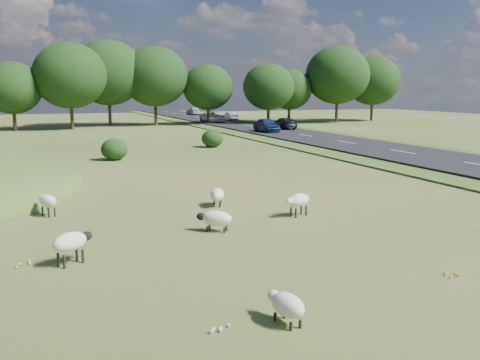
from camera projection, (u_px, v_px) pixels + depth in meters
name	position (u px, v px, depth m)	size (l,w,h in m)	color
ground	(134.00, 160.00, 38.00)	(160.00, 160.00, 0.00)	#32581B
road	(315.00, 138.00, 54.20)	(8.00, 150.00, 0.25)	black
treeline	(77.00, 77.00, 69.19)	(96.28, 14.66, 11.70)	black
shrubs	(115.00, 144.00, 42.43)	(24.53, 12.42, 1.56)	black
sheep_0	(48.00, 201.00, 21.23)	(0.86, 1.22, 0.85)	beige
sheep_1	(217.00, 195.00, 23.05)	(0.95, 1.39, 0.77)	beige
sheep_2	(298.00, 200.00, 21.16)	(1.32, 0.89, 0.91)	beige
sheep_3	(287.00, 305.00, 11.42)	(0.69, 1.23, 0.69)	beige
sheep_4	(71.00, 242.00, 15.29)	(1.33, 1.09, 0.96)	beige
sheep_5	(216.00, 218.00, 18.90)	(1.30, 1.09, 0.75)	beige
car_0	(193.00, 111.00, 102.14)	(1.91, 4.70, 1.36)	silver
car_1	(284.00, 123.00, 65.12)	(1.90, 4.67, 1.35)	black
car_3	(230.00, 116.00, 82.93)	(1.37, 3.94, 1.30)	#A5A6AC
car_4	(212.00, 117.00, 79.03)	(2.55, 5.53, 1.54)	white
car_5	(266.00, 125.00, 60.63)	(1.82, 4.53, 1.54)	navy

